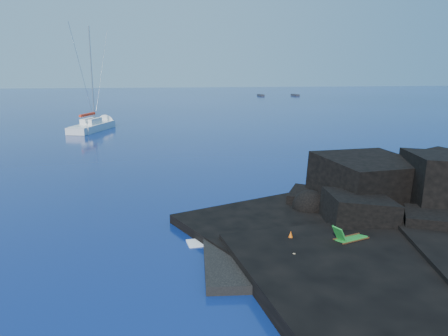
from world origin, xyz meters
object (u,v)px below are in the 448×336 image
at_px(sunbather, 286,260).
at_px(marker_cone, 291,237).
at_px(sailboat, 93,130).
at_px(distant_boat_b, 295,96).
at_px(deck_chair, 351,234).
at_px(distant_boat_a, 261,96).

relative_size(sunbather, marker_cone, 3.11).
bearing_deg(marker_cone, sailboat, 107.09).
bearing_deg(distant_boat_b, marker_cone, -114.93).
xyz_separation_m(deck_chair, sunbather, (-3.25, -1.27, -0.35)).
bearing_deg(marker_cone, deck_chair, -15.69).
distance_m(sailboat, distant_boat_b, 92.56).
xyz_separation_m(distant_boat_a, distant_boat_b, (11.07, -0.81, 0.00)).
xyz_separation_m(deck_chair, marker_cone, (-2.44, 0.69, -0.25)).
height_order(deck_chair, distant_boat_b, deck_chair).
distance_m(sunbather, distant_boat_b, 126.72).
height_order(sailboat, sunbather, sailboat).
height_order(sailboat, deck_chair, sailboat).
bearing_deg(distant_boat_a, sailboat, -121.92).
bearing_deg(deck_chair, sailboat, 91.31).
relative_size(sailboat, deck_chair, 8.67).
distance_m(sailboat, sunbather, 45.93).
height_order(marker_cone, distant_boat_a, marker_cone).
bearing_deg(sailboat, distant_boat_b, 73.59).
xyz_separation_m(deck_chair, distant_boat_a, (27.02, 119.33, -0.88)).
xyz_separation_m(sailboat, distant_boat_a, (42.47, 76.32, 0.00)).
xyz_separation_m(sailboat, sunbather, (12.20, -44.28, 0.53)).
bearing_deg(sunbather, distant_boat_a, 41.29).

